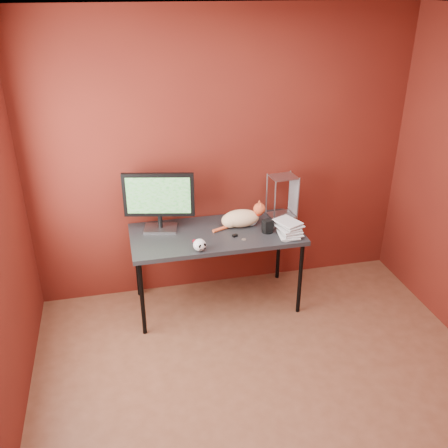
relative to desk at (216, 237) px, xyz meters
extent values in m
cube|color=brown|center=(0.15, -1.37, -0.70)|extent=(3.50, 3.50, 0.01)
cube|color=silver|center=(0.15, -1.37, 1.90)|extent=(3.50, 3.50, 0.02)
cube|color=#571610|center=(0.15, 0.38, 0.60)|extent=(3.50, 0.02, 2.60)
cube|color=black|center=(0.00, 0.00, 0.03)|extent=(1.50, 0.70, 0.04)
cylinder|color=black|center=(-0.70, -0.30, -0.34)|extent=(0.04, 0.04, 0.71)
cylinder|color=black|center=(0.70, -0.30, -0.34)|extent=(0.04, 0.04, 0.71)
cylinder|color=black|center=(-0.70, 0.30, -0.34)|extent=(0.04, 0.04, 0.71)
cylinder|color=black|center=(0.70, 0.30, -0.34)|extent=(0.04, 0.04, 0.71)
cube|color=#A9A9AE|center=(-0.47, 0.17, 0.06)|extent=(0.32, 0.25, 0.02)
cylinder|color=black|center=(-0.47, 0.17, 0.13)|extent=(0.04, 0.04, 0.12)
cube|color=black|center=(-0.47, 0.17, 0.39)|extent=(0.61, 0.17, 0.40)
cube|color=#134916|center=(-0.47, 0.17, 0.39)|extent=(0.54, 0.12, 0.33)
ellipsoid|color=orange|center=(0.24, 0.07, 0.13)|extent=(0.34, 0.19, 0.16)
ellipsoid|color=orange|center=(0.15, 0.08, 0.11)|extent=(0.16, 0.15, 0.13)
sphere|color=white|center=(0.34, 0.07, 0.10)|extent=(0.11, 0.11, 0.11)
sphere|color=#D9542A|center=(0.41, 0.07, 0.21)|extent=(0.11, 0.11, 0.11)
cone|color=#D9542A|center=(0.42, 0.04, 0.26)|extent=(0.04, 0.04, 0.04)
cone|color=#D9542A|center=(0.42, 0.09, 0.26)|extent=(0.04, 0.04, 0.04)
cylinder|color=red|center=(0.40, 0.07, 0.16)|extent=(0.08, 0.08, 0.01)
cylinder|color=#D9542A|center=(0.06, 0.03, 0.06)|extent=(0.17, 0.09, 0.03)
ellipsoid|color=white|center=(-0.20, -0.29, 0.10)|extent=(0.11, 0.11, 0.10)
ellipsoid|color=black|center=(-0.22, -0.33, 0.12)|extent=(0.03, 0.02, 0.03)
ellipsoid|color=black|center=(-0.18, -0.33, 0.12)|extent=(0.03, 0.02, 0.03)
cube|color=black|center=(-0.20, -0.34, 0.09)|extent=(0.06, 0.02, 0.01)
cylinder|color=black|center=(0.44, -0.09, 0.06)|extent=(0.10, 0.10, 0.01)
cube|color=black|center=(0.44, -0.09, 0.12)|extent=(0.10, 0.09, 0.10)
imported|color=beige|center=(0.53, -0.18, 0.16)|extent=(0.19, 0.24, 0.23)
imported|color=beige|center=(0.53, -0.18, 0.39)|extent=(0.17, 0.23, 0.23)
imported|color=beige|center=(0.53, -0.18, 0.62)|extent=(0.19, 0.24, 0.23)
imported|color=beige|center=(0.53, -0.18, 0.84)|extent=(0.21, 0.26, 0.23)
imported|color=beige|center=(0.53, -0.18, 1.07)|extent=(0.23, 0.27, 0.23)
imported|color=beige|center=(0.53, -0.18, 1.30)|extent=(0.25, 0.28, 0.23)
cylinder|color=#A9A9AE|center=(0.55, 0.10, 0.25)|extent=(0.01, 0.01, 0.40)
cylinder|color=#A9A9AE|center=(0.79, 0.10, 0.25)|extent=(0.01, 0.01, 0.40)
cylinder|color=#A9A9AE|center=(0.55, 0.29, 0.25)|extent=(0.01, 0.01, 0.40)
cylinder|color=#A9A9AE|center=(0.79, 0.29, 0.25)|extent=(0.01, 0.01, 0.40)
cube|color=#A9A9AE|center=(0.67, 0.19, 0.06)|extent=(0.25, 0.21, 0.01)
cube|color=#A9A9AE|center=(0.67, 0.19, 0.44)|extent=(0.25, 0.21, 0.01)
cube|color=maroon|center=(-0.19, -0.14, 0.06)|extent=(0.09, 0.06, 0.02)
cube|color=black|center=(0.14, -0.11, 0.06)|extent=(0.05, 0.04, 0.02)
cylinder|color=#A9A9AE|center=(0.20, -0.19, 0.05)|extent=(0.04, 0.04, 0.00)
camera|label=1|loc=(-0.80, -3.82, 2.07)|focal=40.00mm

